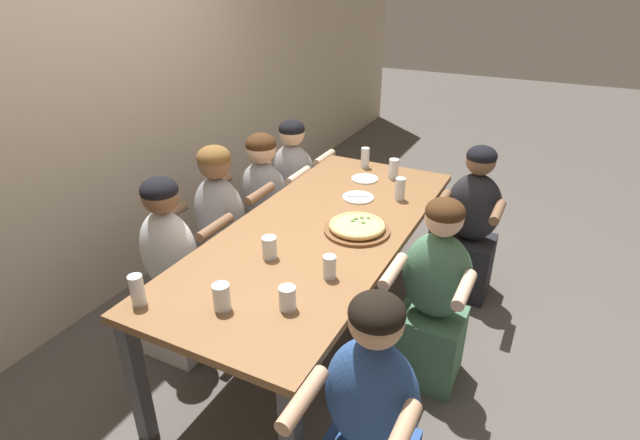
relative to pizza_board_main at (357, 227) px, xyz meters
name	(u,v)px	position (x,y,z in m)	size (l,w,h in m)	color
ground_plane	(320,334)	(-0.05, 0.20, -0.79)	(18.00, 18.00, 0.00)	#514C47
restaurant_back_panel	(99,55)	(-0.05, 1.72, 0.81)	(10.00, 0.06, 3.20)	beige
dining_table	(320,239)	(-0.05, 0.20, -0.10)	(2.26, 0.95, 0.76)	brown
pizza_board_main	(357,227)	(0.00, 0.00, 0.00)	(0.37, 0.37, 0.05)	brown
empty_plate_a	(358,198)	(0.42, 0.17, -0.02)	(0.20, 0.20, 0.02)	white
empty_plate_b	(365,179)	(0.72, 0.25, -0.02)	(0.18, 0.18, 0.02)	white
drinking_glass_a	(400,190)	(0.52, -0.07, 0.03)	(0.06, 0.06, 0.14)	silver
drinking_glass_b	(365,159)	(0.95, 0.34, 0.04)	(0.06, 0.06, 0.15)	silver
drinking_glass_c	(270,249)	(-0.45, 0.29, 0.02)	(0.08, 0.08, 0.12)	silver
drinking_glass_d	(137,290)	(-1.04, 0.59, 0.04)	(0.06, 0.06, 0.14)	silver
drinking_glass_e	(330,268)	(-0.48, -0.06, 0.02)	(0.06, 0.06, 0.11)	silver
drinking_glass_f	(222,299)	(-0.91, 0.24, 0.03)	(0.08, 0.08, 0.12)	silver
drinking_glass_g	(287,299)	(-0.78, -0.01, 0.02)	(0.08, 0.08, 0.11)	silver
drinking_glass_h	(394,169)	(0.84, 0.08, 0.04)	(0.07, 0.07, 0.14)	silver
diner_far_right	(294,192)	(0.86, 0.90, -0.30)	(0.51, 0.40, 1.07)	#99999E
diner_far_midleft	(173,276)	(-0.53, 0.90, -0.28)	(0.51, 0.40, 1.12)	silver
diner_far_center	(222,238)	(-0.07, 0.90, -0.26)	(0.51, 0.40, 1.15)	#99999E
diner_far_midright	(265,211)	(0.43, 0.90, -0.28)	(0.51, 0.40, 1.08)	#99999E
diner_near_center	(434,303)	(-0.10, -0.49, -0.29)	(0.51, 0.40, 1.10)	#477556
diner_near_right	(470,230)	(0.83, -0.49, -0.29)	(0.51, 0.40, 1.09)	#232328
diner_near_left	(369,429)	(-1.01, -0.49, -0.27)	(0.51, 0.40, 1.13)	#2D5193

